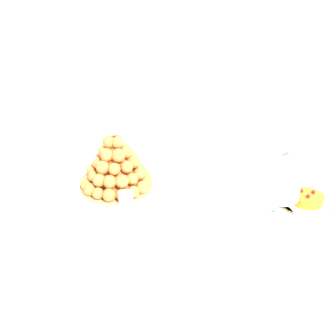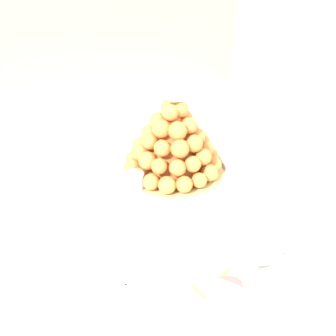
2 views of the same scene
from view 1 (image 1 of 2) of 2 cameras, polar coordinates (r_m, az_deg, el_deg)
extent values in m
cube|color=silver|center=(2.35, 3.67, 21.80)|extent=(4.80, 0.10, 2.50)
cylinder|color=brown|center=(2.01, -14.85, -7.06)|extent=(0.04, 0.04, 0.72)
cylinder|color=brown|center=(1.93, 18.15, -9.25)|extent=(0.04, 0.04, 0.72)
cube|color=brown|center=(1.36, -0.42, -5.39)|extent=(1.23, 0.92, 0.02)
cube|color=white|center=(1.35, -0.42, -4.98)|extent=(1.29, 0.98, 0.00)
cube|color=white|center=(1.86, 1.59, -1.51)|extent=(1.29, 0.01, 0.33)
cube|color=white|center=(1.64, -23.58, -8.03)|extent=(0.01, 0.98, 0.33)
cube|color=white|center=(1.39, -5.62, -3.83)|extent=(0.66, 0.35, 0.01)
cube|color=white|center=(1.24, -7.35, -7.34)|extent=(0.66, 0.01, 0.02)
cube|color=white|center=(1.53, -4.28, -0.20)|extent=(0.66, 0.01, 0.02)
cube|color=white|center=(1.49, -18.16, -2.45)|extent=(0.01, 0.35, 0.02)
cube|color=white|center=(1.36, 8.14, -4.25)|extent=(0.01, 0.35, 0.02)
cylinder|color=white|center=(1.39, -5.63, -3.68)|extent=(0.32, 0.32, 0.00)
cylinder|color=tan|center=(1.42, -7.70, -2.78)|extent=(0.28, 0.28, 0.01)
cone|color=#C16B32|center=(1.38, -7.95, 0.91)|extent=(0.19, 0.19, 0.20)
sphere|color=orange|center=(1.39, -3.30, -2.09)|extent=(0.04, 0.04, 0.04)
sphere|color=orange|center=(1.43, -3.33, -1.28)|extent=(0.04, 0.04, 0.04)
sphere|color=orange|center=(1.46, -4.02, -0.52)|extent=(0.05, 0.05, 0.05)
sphere|color=orange|center=(1.49, -5.21, -0.01)|extent=(0.04, 0.04, 0.04)
sphere|color=orange|center=(1.51, -6.73, 0.18)|extent=(0.04, 0.04, 0.04)
sphere|color=orange|center=(1.51, -8.38, 0.12)|extent=(0.04, 0.04, 0.04)
sphere|color=orange|center=(1.50, -9.95, -0.26)|extent=(0.04, 0.04, 0.04)
sphere|color=orange|center=(1.48, -11.23, -0.85)|extent=(0.05, 0.05, 0.05)
sphere|color=#E78B42|center=(1.44, -12.05, -1.60)|extent=(0.04, 0.04, 0.04)
sphere|color=orange|center=(1.40, -12.27, -2.37)|extent=(0.05, 0.05, 0.05)
sphere|color=orange|center=(1.37, -11.78, -3.21)|extent=(0.05, 0.05, 0.05)
sphere|color=orange|center=(1.34, -10.62, -3.81)|extent=(0.04, 0.04, 0.04)
sphere|color=orange|center=(1.32, -8.95, -4.08)|extent=(0.05, 0.05, 0.05)
sphere|color=orange|center=(1.31, -7.06, -4.07)|extent=(0.04, 0.04, 0.04)
sphere|color=orange|center=(1.33, -5.29, -3.64)|extent=(0.04, 0.04, 0.04)
sphere|color=orange|center=(1.35, -3.97, -2.95)|extent=(0.05, 0.05, 0.05)
sphere|color=orange|center=(1.40, -4.27, -0.05)|extent=(0.04, 0.04, 0.04)
sphere|color=orange|center=(1.44, -4.93, 0.70)|extent=(0.05, 0.05, 0.05)
sphere|color=orange|center=(1.46, -6.20, 1.08)|extent=(0.04, 0.04, 0.04)
sphere|color=orange|center=(1.47, -7.80, 1.13)|extent=(0.05, 0.05, 0.05)
sphere|color=orange|center=(1.47, -9.41, 0.91)|extent=(0.05, 0.05, 0.05)
sphere|color=orange|center=(1.44, -10.71, 0.42)|extent=(0.04, 0.04, 0.04)
sphere|color=orange|center=(1.41, -11.42, -0.35)|extent=(0.05, 0.05, 0.05)
sphere|color=orange|center=(1.37, -11.33, -1.22)|extent=(0.04, 0.04, 0.04)
sphere|color=#E68941|center=(1.34, -10.42, -1.84)|extent=(0.05, 0.05, 0.05)
sphere|color=orange|center=(1.32, -8.86, -2.07)|extent=(0.05, 0.05, 0.05)
sphere|color=orange|center=(1.32, -7.02, -2.01)|extent=(0.05, 0.05, 0.05)
sphere|color=orange|center=(1.33, -5.40, -1.55)|extent=(0.04, 0.04, 0.04)
sphere|color=orange|center=(1.36, -4.42, -0.90)|extent=(0.04, 0.04, 0.04)
sphere|color=orange|center=(1.40, -5.57, 1.71)|extent=(0.05, 0.05, 0.05)
sphere|color=orange|center=(1.43, -6.89, 2.05)|extent=(0.04, 0.04, 0.04)
sphere|color=orange|center=(1.43, -8.67, 2.05)|extent=(0.05, 0.05, 0.05)
sphere|color=orange|center=(1.41, -10.14, 1.53)|extent=(0.04, 0.04, 0.04)
sphere|color=orange|center=(1.37, -10.66, 0.79)|extent=(0.04, 0.04, 0.04)
sphere|color=orange|center=(1.34, -9.90, 0.08)|extent=(0.05, 0.05, 0.05)
sphere|color=orange|center=(1.32, -8.17, -0.14)|extent=(0.04, 0.04, 0.04)
sphere|color=orange|center=(1.33, -6.32, 0.16)|extent=(0.04, 0.04, 0.04)
sphere|color=orange|center=(1.36, -5.31, 0.95)|extent=(0.05, 0.05, 0.05)
sphere|color=#E68941|center=(1.39, -6.86, 3.08)|extent=(0.04, 0.04, 0.04)
sphere|color=orange|center=(1.40, -8.53, 3.19)|extent=(0.05, 0.05, 0.05)
sphere|color=orange|center=(1.37, -9.75, 2.55)|extent=(0.04, 0.04, 0.04)
sphere|color=#E68A41|center=(1.33, -9.32, 1.99)|extent=(0.05, 0.05, 0.05)
sphere|color=orange|center=(1.32, -7.58, 1.92)|extent=(0.05, 0.05, 0.05)
sphere|color=orange|center=(1.35, -6.35, 2.50)|extent=(0.05, 0.05, 0.05)
sphere|color=orange|center=(1.36, -7.85, 4.38)|extent=(0.04, 0.04, 0.04)
sphere|color=orange|center=(1.34, -8.95, 3.94)|extent=(0.05, 0.05, 0.05)
sphere|color=#E58941|center=(1.33, -7.70, 3.89)|extent=(0.04, 0.04, 0.04)
sphere|color=white|center=(1.33, -8.29, 5.76)|extent=(0.04, 0.04, 0.04)
cylinder|color=silver|center=(1.38, -16.42, -3.58)|extent=(0.06, 0.06, 0.06)
cylinder|color=gold|center=(1.39, -16.33, -4.15)|extent=(0.05, 0.05, 0.02)
cylinder|color=#EAC166|center=(1.38, -16.44, -3.42)|extent=(0.05, 0.05, 0.02)
sphere|color=brown|center=(1.38, -16.80, -2.93)|extent=(0.02, 0.02, 0.02)
cylinder|color=silver|center=(1.30, -6.47, -4.70)|extent=(0.05, 0.05, 0.05)
cylinder|color=gold|center=(1.31, -6.44, -5.22)|extent=(0.05, 0.05, 0.02)
cylinder|color=#EAC166|center=(1.30, -6.48, -4.55)|extent=(0.05, 0.05, 0.01)
sphere|color=brown|center=(1.29, -6.52, -4.14)|extent=(0.01, 0.01, 0.01)
cylinder|color=silver|center=(1.27, 4.71, -5.26)|extent=(0.05, 0.05, 0.05)
cylinder|color=#F4EAC6|center=(1.28, 4.68, -5.84)|extent=(0.04, 0.04, 0.02)
cylinder|color=white|center=(1.27, 4.71, -5.09)|extent=(0.04, 0.04, 0.02)
sphere|color=brown|center=(1.27, 4.70, -4.58)|extent=(0.01, 0.01, 0.01)
cylinder|color=white|center=(1.45, -14.46, -2.59)|extent=(0.08, 0.08, 0.02)
cylinder|color=#F2CC59|center=(1.44, -14.51, -2.22)|extent=(0.07, 0.07, 0.00)
cylinder|color=white|center=(1.33, 16.01, -6.42)|extent=(0.12, 0.12, 0.01)
cylinder|color=white|center=(1.31, 16.19, -5.22)|extent=(0.02, 0.02, 0.06)
cylinder|color=white|center=(1.26, 16.76, -1.32)|extent=(0.13, 0.13, 0.14)
cylinder|color=#E54C47|center=(1.29, 17.44, -3.49)|extent=(0.06, 0.04, 0.06)
cylinder|color=yellow|center=(1.31, 16.49, -2.97)|extent=(0.05, 0.05, 0.05)
cylinder|color=brown|center=(1.29, 15.60, -3.40)|extent=(0.05, 0.05, 0.05)
cylinder|color=#F9A54C|center=(1.27, 16.39, -3.96)|extent=(0.05, 0.05, 0.03)
cylinder|color=pink|center=(1.29, 16.98, -2.49)|extent=(0.07, 0.05, 0.07)
cylinder|color=yellow|center=(1.29, 15.82, -2.24)|extent=(0.05, 0.05, 0.03)
cylinder|color=#D199D8|center=(1.27, 15.56, -2.74)|extent=(0.05, 0.05, 0.04)
cylinder|color=#D199D8|center=(1.26, 17.14, -3.11)|extent=(0.05, 0.05, 0.05)
cylinder|color=yellow|center=(1.30, 16.64, -1.15)|extent=(0.06, 0.05, 0.06)
cylinder|color=#9ED860|center=(1.28, 15.86, -1.43)|extent=(0.07, 0.05, 0.07)
cylinder|color=pink|center=(1.24, 16.21, -2.40)|extent=(0.06, 0.05, 0.06)
cylinder|color=#F9A54C|center=(1.27, 17.92, -1.89)|extent=(0.06, 0.05, 0.05)
cylinder|color=#F9A54C|center=(1.28, 16.24, -0.30)|extent=(0.05, 0.05, 0.02)
cylinder|color=pink|center=(1.24, 15.56, -1.24)|extent=(0.07, 0.05, 0.06)
cylinder|color=brown|center=(1.26, 18.27, -1.14)|extent=(0.06, 0.05, 0.06)
cylinder|color=#9ED860|center=(1.27, 15.91, 0.52)|extent=(0.06, 0.04, 0.06)
cylinder|color=#72B2E0|center=(1.23, 16.17, -0.42)|extent=(0.06, 0.06, 0.06)
cylinder|color=#72B2E0|center=(1.24, 18.31, -0.50)|extent=(0.06, 0.05, 0.06)
cylinder|color=#72B2E0|center=(1.27, 17.56, 0.29)|extent=(0.06, 0.05, 0.06)
cylinder|color=#9ED860|center=(1.24, 16.17, 1.06)|extent=(0.06, 0.05, 0.05)
cylinder|color=#9ED860|center=(1.23, 17.85, 0.45)|extent=(0.06, 0.05, 0.05)
cylinder|color=#E54C47|center=(1.26, 17.72, 1.15)|extent=(0.06, 0.05, 0.06)
cylinder|color=white|center=(1.42, 20.23, -4.94)|extent=(0.21, 0.21, 0.01)
torus|color=gold|center=(1.41, 20.25, -4.83)|extent=(0.20, 0.20, 0.00)
cylinder|color=orange|center=(1.41, 20.35, -4.31)|extent=(0.12, 0.12, 0.03)
sphere|color=#A51923|center=(1.41, 21.25, -3.41)|extent=(0.01, 0.01, 0.01)
sphere|color=#A51923|center=(1.40, 19.64, -3.25)|extent=(0.01, 0.01, 0.01)
sphere|color=#A51923|center=(1.38, 20.55, -4.03)|extent=(0.01, 0.01, 0.01)
cylinder|color=silver|center=(1.66, -4.80, 1.42)|extent=(0.06, 0.06, 0.00)
cylinder|color=silver|center=(1.64, -4.86, 2.86)|extent=(0.01, 0.01, 0.09)
sphere|color=silver|center=(1.61, -4.96, 5.39)|extent=(0.08, 0.08, 0.08)
camera|label=2|loc=(1.13, 44.98, 19.08)|focal=47.47mm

